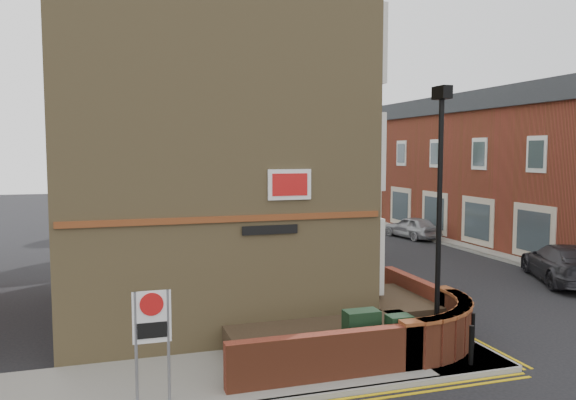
# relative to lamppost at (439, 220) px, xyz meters

# --- Properties ---
(ground) EXTENTS (120.00, 120.00, 0.00)m
(ground) POSITION_rel_lamppost_xyz_m (-1.60, -1.20, -3.34)
(ground) COLOR black
(ground) RESTS_ON ground
(pavement_corner) EXTENTS (13.00, 3.00, 0.12)m
(pavement_corner) POSITION_rel_lamppost_xyz_m (-5.10, 0.30, -3.28)
(pavement_corner) COLOR gray
(pavement_corner) RESTS_ON ground
(pavement_main) EXTENTS (2.00, 32.00, 0.12)m
(pavement_main) POSITION_rel_lamppost_xyz_m (0.40, 14.80, -3.28)
(pavement_main) COLOR gray
(pavement_main) RESTS_ON ground
(pavement_far) EXTENTS (4.00, 40.00, 0.12)m
(pavement_far) POSITION_rel_lamppost_xyz_m (11.40, 11.80, -3.28)
(pavement_far) COLOR gray
(pavement_far) RESTS_ON ground
(kerb_main_near) EXTENTS (0.15, 32.00, 0.12)m
(kerb_main_near) POSITION_rel_lamppost_xyz_m (1.40, 14.80, -3.28)
(kerb_main_near) COLOR gray
(kerb_main_near) RESTS_ON ground
(kerb_main_far) EXTENTS (0.15, 40.00, 0.12)m
(kerb_main_far) POSITION_rel_lamppost_xyz_m (9.40, 11.80, -3.28)
(kerb_main_far) COLOR gray
(kerb_main_far) RESTS_ON ground
(yellow_lines_main) EXTENTS (0.28, 32.00, 0.01)m
(yellow_lines_main) POSITION_rel_lamppost_xyz_m (1.65, 14.80, -3.34)
(yellow_lines_main) COLOR gold
(yellow_lines_main) RESTS_ON ground
(corner_building) EXTENTS (8.95, 10.40, 13.60)m
(corner_building) POSITION_rel_lamppost_xyz_m (-4.44, 6.80, 2.88)
(corner_building) COLOR olive
(corner_building) RESTS_ON ground
(garden_wall) EXTENTS (6.80, 6.00, 1.20)m
(garden_wall) POSITION_rel_lamppost_xyz_m (-1.60, 1.30, -3.34)
(garden_wall) COLOR brown
(garden_wall) RESTS_ON ground
(lamppost) EXTENTS (0.25, 0.50, 6.30)m
(lamppost) POSITION_rel_lamppost_xyz_m (0.00, 0.00, 0.00)
(lamppost) COLOR black
(lamppost) RESTS_ON pavement_corner
(utility_cabinet_large) EXTENTS (0.80, 0.45, 1.20)m
(utility_cabinet_large) POSITION_rel_lamppost_xyz_m (-1.90, 0.10, -2.62)
(utility_cabinet_large) COLOR black
(utility_cabinet_large) RESTS_ON pavement_corner
(utility_cabinet_small) EXTENTS (0.55, 0.40, 1.10)m
(utility_cabinet_small) POSITION_rel_lamppost_xyz_m (-1.10, -0.20, -2.67)
(utility_cabinet_small) COLOR black
(utility_cabinet_small) RESTS_ON pavement_corner
(bollard_near) EXTENTS (0.11, 0.11, 0.90)m
(bollard_near) POSITION_rel_lamppost_xyz_m (0.40, -0.80, -2.77)
(bollard_near) COLOR black
(bollard_near) RESTS_ON pavement_corner
(bollard_far) EXTENTS (0.11, 0.11, 0.90)m
(bollard_far) POSITION_rel_lamppost_xyz_m (1.00, -0.00, -2.77)
(bollard_far) COLOR black
(bollard_far) RESTS_ON pavement_corner
(zone_sign) EXTENTS (0.72, 0.07, 2.20)m
(zone_sign) POSITION_rel_lamppost_xyz_m (-6.60, -0.70, -1.70)
(zone_sign) COLOR slate
(zone_sign) RESTS_ON pavement_corner
(far_terrace) EXTENTS (5.40, 30.40, 8.00)m
(far_terrace) POSITION_rel_lamppost_xyz_m (12.90, 15.80, 0.70)
(far_terrace) COLOR brown
(far_terrace) RESTS_ON ground
(far_terrace_cream) EXTENTS (5.40, 12.40, 8.00)m
(far_terrace_cream) POSITION_rel_lamppost_xyz_m (12.90, 36.80, 0.71)
(far_terrace_cream) COLOR beige
(far_terrace_cream) RESTS_ON ground
(tree_near) EXTENTS (3.64, 3.65, 6.70)m
(tree_near) POSITION_rel_lamppost_xyz_m (0.40, 12.85, 1.36)
(tree_near) COLOR #382B1E
(tree_near) RESTS_ON pavement_main
(tree_mid) EXTENTS (4.03, 4.03, 7.42)m
(tree_mid) POSITION_rel_lamppost_xyz_m (0.40, 20.85, 1.85)
(tree_mid) COLOR #382B1E
(tree_mid) RESTS_ON pavement_main
(tree_far) EXTENTS (3.81, 3.81, 7.00)m
(tree_far) POSITION_rel_lamppost_xyz_m (0.40, 28.85, 1.57)
(tree_far) COLOR #382B1E
(tree_far) RESTS_ON pavement_main
(traffic_light_assembly) EXTENTS (0.20, 0.16, 4.20)m
(traffic_light_assembly) POSITION_rel_lamppost_xyz_m (0.80, 23.80, -0.56)
(traffic_light_assembly) COLOR black
(traffic_light_assembly) RESTS_ON pavement_main
(silver_car_near) EXTENTS (1.80, 4.38, 1.41)m
(silver_car_near) POSITION_rel_lamppost_xyz_m (2.93, 12.74, -2.64)
(silver_car_near) COLOR #B2B6BA
(silver_car_near) RESTS_ON ground
(red_car_main) EXTENTS (3.57, 5.09, 1.29)m
(red_car_main) POSITION_rel_lamppost_xyz_m (2.00, 18.99, -2.70)
(red_car_main) COLOR maroon
(red_car_main) RESTS_ON ground
(grey_car_far) EXTENTS (3.92, 5.42, 1.46)m
(grey_car_far) POSITION_rel_lamppost_xyz_m (8.90, 5.44, -2.62)
(grey_car_far) COLOR #2A292E
(grey_car_far) RESTS_ON ground
(silver_car_far) EXTENTS (2.09, 3.90, 1.26)m
(silver_car_far) POSITION_rel_lamppost_xyz_m (8.90, 16.71, -2.71)
(silver_car_far) COLOR #97989E
(silver_car_far) RESTS_ON ground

